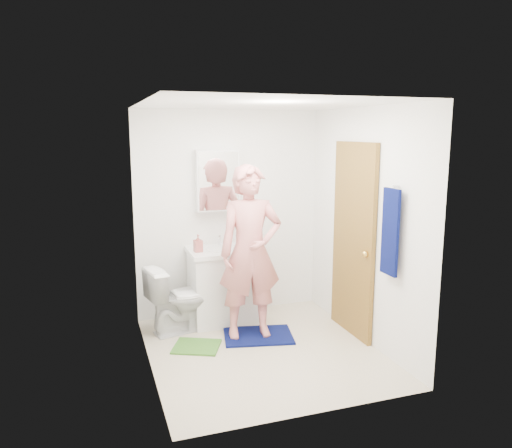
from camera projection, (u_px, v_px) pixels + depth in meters
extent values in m
cube|color=beige|center=(263.00, 351.00, 4.98)|extent=(2.20, 2.40, 0.02)
cube|color=white|center=(263.00, 103.00, 4.54)|extent=(2.20, 2.40, 0.02)
cube|color=white|center=(229.00, 213.00, 5.89)|extent=(2.20, 0.02, 2.40)
cube|color=white|center=(318.00, 264.00, 3.63)|extent=(2.20, 0.02, 2.40)
cube|color=white|center=(145.00, 241.00, 4.41)|extent=(0.02, 2.40, 2.40)
cube|color=white|center=(365.00, 226.00, 5.11)|extent=(0.02, 2.40, 2.40)
cube|color=white|center=(224.00, 287.00, 5.71)|extent=(0.75, 0.55, 0.80)
cube|color=white|center=(223.00, 251.00, 5.63)|extent=(0.79, 0.59, 0.05)
cylinder|color=white|center=(223.00, 250.00, 5.63)|extent=(0.40, 0.40, 0.03)
cylinder|color=silver|center=(219.00, 240.00, 5.78)|extent=(0.03, 0.03, 0.12)
cube|color=white|center=(218.00, 181.00, 5.70)|extent=(0.50, 0.12, 0.70)
cube|color=white|center=(219.00, 181.00, 5.64)|extent=(0.46, 0.01, 0.66)
cube|color=olive|center=(353.00, 240.00, 5.27)|extent=(0.05, 0.80, 2.05)
sphere|color=gold|center=(365.00, 254.00, 4.97)|extent=(0.07, 0.07, 0.07)
cube|color=#070F4A|center=(390.00, 232.00, 4.54)|extent=(0.03, 0.24, 0.80)
cylinder|color=silver|center=(396.00, 186.00, 4.48)|extent=(0.06, 0.02, 0.02)
imported|color=white|center=(181.00, 298.00, 5.41)|extent=(0.80, 0.56, 0.74)
cube|color=#070F4A|center=(258.00, 336.00, 5.31)|extent=(0.81, 0.65, 0.02)
cube|color=#45832B|center=(197.00, 347.00, 5.05)|extent=(0.57, 0.54, 0.02)
imported|color=#B15853|center=(198.00, 243.00, 5.47)|extent=(0.10, 0.10, 0.19)
imported|color=#5D397D|center=(245.00, 242.00, 5.80)|extent=(0.13, 0.13, 0.09)
imported|color=#D57B78|center=(250.00, 252.00, 5.15)|extent=(0.70, 0.49, 1.81)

